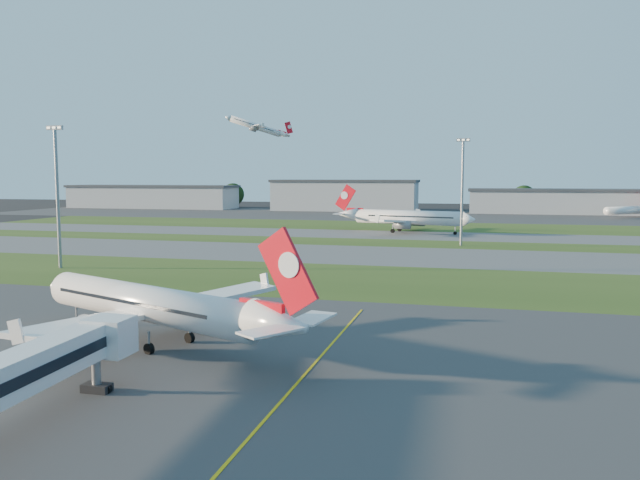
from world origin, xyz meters
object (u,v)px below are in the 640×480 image
(light_mast_west, at_px, (57,187))
(light_mast_centre, at_px, (462,184))
(mini_jet_near, at_px, (628,210))
(airliner_taxiing, at_px, (407,218))
(airliner_parked, at_px, (149,305))

(light_mast_west, height_order, light_mast_centre, same)
(light_mast_west, bearing_deg, light_mast_centre, 38.66)
(mini_jet_near, xyz_separation_m, light_mast_west, (-132.46, -176.65, 11.53))
(light_mast_west, bearing_deg, airliner_taxiing, 58.92)
(airliner_taxiing, relative_size, mini_jet_near, 1.83)
(airliner_taxiing, relative_size, light_mast_west, 1.56)
(airliner_parked, bearing_deg, light_mast_west, 157.14)
(mini_jet_near, bearing_deg, light_mast_centre, -160.89)
(airliner_taxiing, bearing_deg, mini_jet_near, -117.94)
(light_mast_west, bearing_deg, mini_jet_near, 53.14)
(mini_jet_near, relative_size, light_mast_centre, 0.85)
(light_mast_centre, bearing_deg, airliner_taxiing, 117.13)
(airliner_parked, relative_size, light_mast_west, 1.32)
(mini_jet_near, distance_m, light_mast_centre, 136.34)
(airliner_parked, distance_m, light_mast_west, 60.96)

